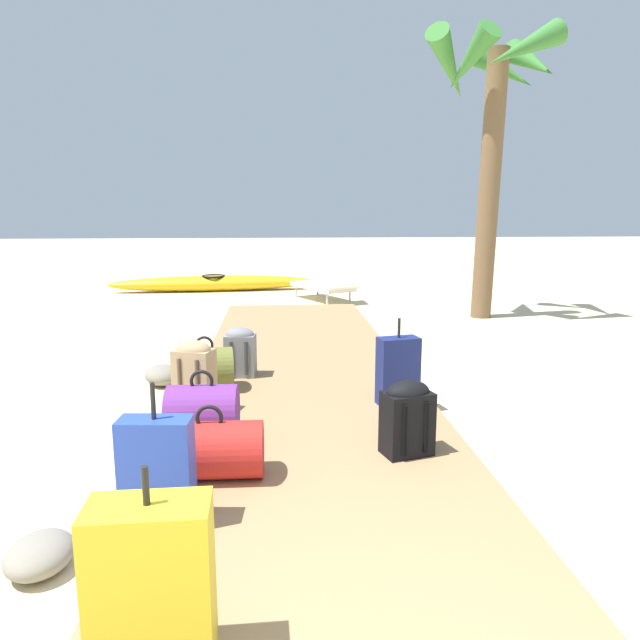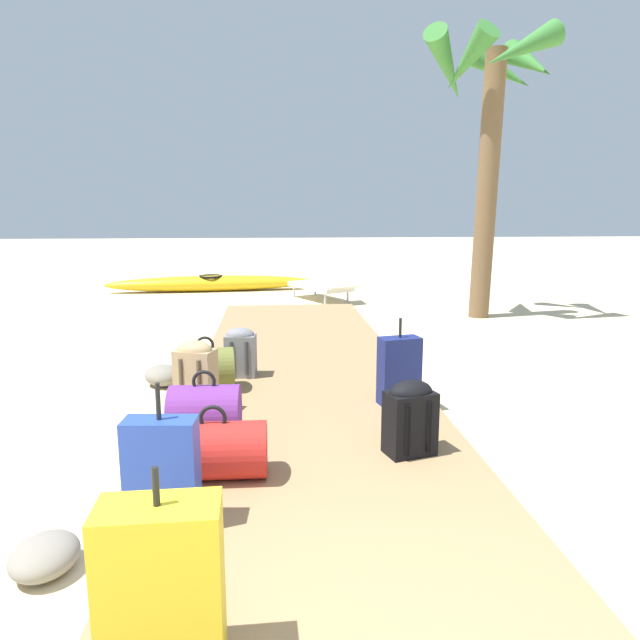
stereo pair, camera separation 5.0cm
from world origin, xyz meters
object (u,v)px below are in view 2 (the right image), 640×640
at_px(suitcase_blue, 162,473).
at_px(lounge_chair, 324,283).
at_px(backpack_tan, 196,375).
at_px(suitcase_navy, 399,371).
at_px(backpack_black, 410,416).
at_px(backpack_grey, 241,351).
at_px(duffel_bag_purple, 205,413).
at_px(duffel_bag_olive, 206,369).
at_px(duffel_bag_red, 214,450).
at_px(palm_tree_far_right, 490,105).
at_px(suitcase_yellow, 162,589).
at_px(kayak, 211,283).

bearing_deg(suitcase_blue, lounge_chair, 78.89).
height_order(backpack_tan, lounge_chair, lounge_chair).
distance_m(suitcase_navy, backpack_black, 1.00).
distance_m(backpack_grey, duffel_bag_purple, 1.58).
bearing_deg(backpack_grey, duffel_bag_olive, -124.03).
xyz_separation_m(backpack_tan, duffel_bag_red, (0.25, -1.16, -0.13)).
bearing_deg(duffel_bag_purple, backpack_black, -14.23).
xyz_separation_m(backpack_grey, palm_tree_far_right, (3.54, 3.22, 2.84)).
bearing_deg(duffel_bag_red, lounge_chair, 79.68).
relative_size(suitcase_yellow, duffel_bag_purple, 1.50).
relative_size(backpack_grey, lounge_chair, 0.29).
bearing_deg(palm_tree_far_right, lounge_chair, 141.12).
bearing_deg(backpack_tan, suitcase_navy, 2.66).
xyz_separation_m(suitcase_blue, kayak, (-0.69, 9.24, -0.20)).
height_order(suitcase_navy, duffel_bag_olive, suitcase_navy).
bearing_deg(duffel_bag_red, suitcase_yellow, -91.18).
xyz_separation_m(backpack_grey, suitcase_yellow, (-0.08, -3.64, 0.06)).
distance_m(backpack_black, duffel_bag_red, 1.27).
distance_m(palm_tree_far_right, lounge_chair, 4.07).
bearing_deg(backpack_tan, palm_tree_far_right, 47.76).
bearing_deg(suitcase_yellow, palm_tree_far_right, 62.19).
bearing_deg(kayak, duffel_bag_olive, -84.61).
height_order(duffel_bag_purple, palm_tree_far_right, palm_tree_far_right).
height_order(suitcase_navy, kayak, suitcase_navy).
bearing_deg(duffel_bag_red, backpack_tan, 102.14).
relative_size(duffel_bag_purple, palm_tree_far_right, 0.12).
distance_m(suitcase_navy, duffel_bag_red, 1.86).
xyz_separation_m(backpack_grey, lounge_chair, (1.26, 5.05, -0.00)).
relative_size(suitcase_navy, lounge_chair, 0.44).
bearing_deg(suitcase_navy, duffel_bag_olive, 162.81).
relative_size(duffel_bag_olive, lounge_chair, 0.32).
bearing_deg(kayak, duffel_bag_red, -84.12).
relative_size(suitcase_blue, lounge_chair, 0.46).
xyz_separation_m(backpack_grey, kayak, (-0.95, 6.56, -0.17)).
bearing_deg(lounge_chair, suitcase_yellow, -98.79).
relative_size(palm_tree_far_right, lounge_chair, 2.58).
height_order(suitcase_yellow, palm_tree_far_right, palm_tree_far_right).
bearing_deg(suitcase_yellow, duffel_bag_red, 88.82).
relative_size(backpack_grey, backpack_black, 0.95).
distance_m(suitcase_navy, backpack_grey, 1.63).
height_order(suitcase_blue, lounge_chair, suitcase_blue).
bearing_deg(duffel_bag_purple, suitcase_blue, -94.51).
bearing_deg(backpack_black, lounge_chair, 89.46).
bearing_deg(palm_tree_far_right, duffel_bag_purple, -127.70).
bearing_deg(suitcase_yellow, lounge_chair, 81.21).
relative_size(backpack_black, duffel_bag_red, 0.79).
xyz_separation_m(duffel_bag_purple, kayak, (-0.78, 8.13, -0.11)).
distance_m(suitcase_blue, palm_tree_far_right, 7.55).
bearing_deg(suitcase_yellow, kayak, 94.86).
distance_m(duffel_bag_purple, kayak, 8.17).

